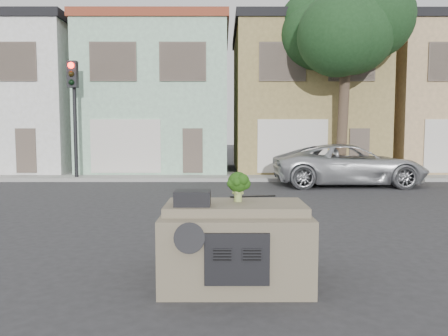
{
  "coord_description": "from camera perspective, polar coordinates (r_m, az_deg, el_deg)",
  "views": [
    {
      "loc": [
        -0.17,
        -9.14,
        2.11
      ],
      "look_at": [
        -0.15,
        0.5,
        1.3
      ],
      "focal_mm": 35.0,
      "sensor_mm": 36.0,
      "label": 1
    }
  ],
  "objects": [
    {
      "name": "tree_near",
      "position": [
        19.75,
        15.34,
        10.85
      ],
      "size": [
        4.4,
        4.0,
        8.5
      ],
      "primitive_type": "cube",
      "color": "#19391A",
      "rests_on": "ground"
    },
    {
      "name": "townhouse_white",
      "position": [
        26.06,
        -24.93,
        8.02
      ],
      "size": [
        7.2,
        8.2,
        7.55
      ],
      "primitive_type": "cube",
      "color": "white",
      "rests_on": "ground"
    },
    {
      "name": "townhouse_mint",
      "position": [
        23.93,
        -8.21,
        8.74
      ],
      "size": [
        7.2,
        8.2,
        7.55
      ],
      "primitive_type": "cube",
      "color": "#9DCCAB",
      "rests_on": "ground"
    },
    {
      "name": "townhouse_beige",
      "position": [
        26.42,
        26.37,
        7.92
      ],
      "size": [
        7.2,
        8.2,
        7.55
      ],
      "primitive_type": "cube",
      "color": "tan",
      "rests_on": "ground"
    },
    {
      "name": "silver_pickup",
      "position": [
        17.75,
        15.95,
        -2.21
      ],
      "size": [
        5.88,
        2.79,
        1.62
      ],
      "primitive_type": "imported",
      "rotation": [
        0.0,
        0.0,
        1.59
      ],
      "color": "#B4B6BB",
      "rests_on": "ground"
    },
    {
      "name": "broccoli",
      "position": [
        6.16,
        1.84,
        -2.41
      ],
      "size": [
        0.49,
        0.49,
        0.43
      ],
      "primitive_type": "cube",
      "rotation": [
        0.0,
        0.0,
        5.32
      ],
      "color": "#1A3A0D",
      "rests_on": "car_dashboard"
    },
    {
      "name": "car_dashboard",
      "position": [
        6.34,
        1.44,
        -9.36
      ],
      "size": [
        2.0,
        1.8,
        1.12
      ],
      "primitive_type": "cube",
      "color": "#6D634E",
      "rests_on": "ground"
    },
    {
      "name": "sidewalk",
      "position": [
        19.75,
        0.38,
        -1.11
      ],
      "size": [
        40.0,
        3.0,
        0.15
      ],
      "primitive_type": "cube",
      "color": "gray",
      "rests_on": "ground"
    },
    {
      "name": "traffic_signal",
      "position": [
        19.69,
        -18.97,
        5.82
      ],
      "size": [
        0.4,
        0.4,
        5.1
      ],
      "primitive_type": "cube",
      "color": "black",
      "rests_on": "ground"
    },
    {
      "name": "ground_plane",
      "position": [
        9.38,
        0.93,
        -8.19
      ],
      "size": [
        120.0,
        120.0,
        0.0
      ],
      "primitive_type": "plane",
      "color": "#303033",
      "rests_on": "ground"
    },
    {
      "name": "instrument_hump",
      "position": [
        5.87,
        -4.13,
        -3.92
      ],
      "size": [
        0.48,
        0.38,
        0.2
      ],
      "primitive_type": "cube",
      "color": "black",
      "rests_on": "car_dashboard"
    },
    {
      "name": "townhouse_tan",
      "position": [
        24.06,
        9.98,
        8.7
      ],
      "size": [
        7.2,
        8.2,
        7.55
      ],
      "primitive_type": "cube",
      "color": "#96824C",
      "rests_on": "ground"
    },
    {
      "name": "wiper_arm",
      "position": [
        6.61,
        3.79,
        -3.72
      ],
      "size": [
        0.69,
        0.15,
        0.02
      ],
      "primitive_type": "cube",
      "rotation": [
        0.0,
        0.0,
        0.17
      ],
      "color": "black",
      "rests_on": "car_dashboard"
    }
  ]
}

